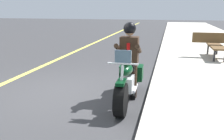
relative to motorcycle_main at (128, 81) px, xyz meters
name	(u,v)px	position (x,y,z in m)	size (l,w,h in m)	color
ground_plane	(65,94)	(-0.04, -1.55, -0.45)	(80.00, 80.00, 0.00)	#333335
motorcycle_main	(128,81)	(0.00, 0.00, 0.00)	(2.21, 0.62, 1.26)	black
rider_main	(129,54)	(-0.19, -0.01, 0.58)	(0.63, 0.55, 1.74)	black
bench_sidewalk	(216,43)	(-4.95, 2.65, 0.26)	(1.80, 1.80, 0.95)	brown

